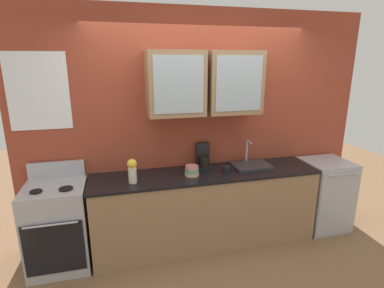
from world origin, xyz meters
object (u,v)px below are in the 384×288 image
bowl_stack (192,171)px  dishwasher (324,194)px  sink_faucet (251,165)px  vase (132,170)px  stove_range (58,226)px  cup_near_sink (227,169)px  coffee_maker (204,158)px

bowl_stack → dishwasher: bowl_stack is taller
sink_faucet → vase: (-1.40, -0.16, 0.12)m
stove_range → bowl_stack: bearing=-1.6°
cup_near_sink → dishwasher: bearing=2.1°
stove_range → coffee_maker: (1.63, 0.19, 0.55)m
stove_range → coffee_maker: size_ratio=3.73×
vase → coffee_maker: (0.85, 0.28, -0.03)m
stove_range → vase: (0.78, -0.09, 0.58)m
stove_range → cup_near_sink: size_ratio=8.93×
sink_faucet → coffee_maker: 0.57m
vase → dishwasher: size_ratio=0.29×
sink_faucet → vase: size_ratio=1.71×
cup_near_sink → coffee_maker: size_ratio=0.42×
bowl_stack → cup_near_sink: 0.40m
cup_near_sink → coffee_maker: 0.32m
cup_near_sink → dishwasher: 1.46m
stove_range → coffee_maker: coffee_maker is taller
dishwasher → bowl_stack: bearing=-178.9°
vase → dishwasher: 2.50m
coffee_maker → stove_range: bearing=-173.3°
cup_near_sink → stove_range: bearing=178.3°
stove_range → sink_faucet: 2.23m
sink_faucet → bowl_stack: size_ratio=2.75×
stove_range → dishwasher: 3.21m
bowl_stack → cup_near_sink: bowl_stack is taller
bowl_stack → sink_faucet: bearing=7.8°
sink_faucet → dishwasher: 1.13m
dishwasher → sink_faucet: bearing=176.2°
sink_faucet → bowl_stack: (-0.75, -0.10, 0.03)m
sink_faucet → bowl_stack: 0.76m
sink_faucet → cup_near_sink: 0.37m
sink_faucet → vase: bearing=-173.7°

